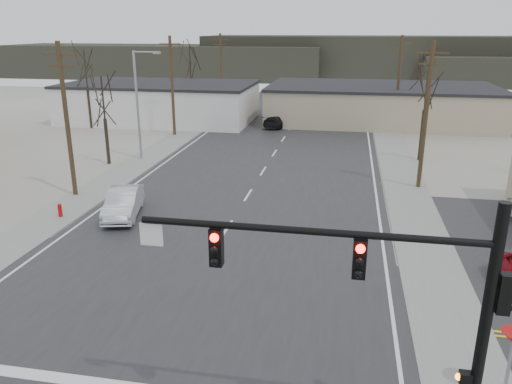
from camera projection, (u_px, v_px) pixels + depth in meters
The scene contains 25 objects.
ground at pixel (181, 303), 20.53m from camera, with size 140.00×140.00×0.00m, color #BABAB6.
main_road at pixel (251, 191), 34.52m from camera, with size 18.00×110.00×0.05m, color #272729.
cross_road at pixel (181, 303), 20.52m from camera, with size 90.00×10.00×0.04m, color #272729.
sidewalk_left at pixel (136, 165), 41.02m from camera, with size 3.00×90.00×0.06m, color gray.
sidewalk_right at pixel (402, 178), 37.34m from camera, with size 3.00×90.00×0.06m, color gray.
traffic_signal_mast at pixel (404, 297), 11.90m from camera, with size 8.95×0.43×7.20m.
fire_hydrant at pixel (60, 210), 29.62m from camera, with size 0.24×0.24×0.87m.
building_left_far at pixel (160, 102), 59.92m from camera, with size 22.30×12.30×4.50m.
building_right_far at pixel (380, 104), 59.18m from camera, with size 26.30×14.30×4.30m.
upole_left_b at pixel (67, 118), 32.08m from camera, with size 2.20×0.30×10.00m.
upole_left_c at pixel (172, 85), 50.74m from camera, with size 2.20×0.30×10.00m.
upole_left_d at pixel (221, 69), 69.41m from camera, with size 2.20×0.30×10.00m.
upole_right_a at pixel (426, 114), 33.69m from camera, with size 2.20×0.30×10.00m.
upole_right_b at pixel (399, 81), 54.22m from camera, with size 2.20×0.30×10.00m.
streetlight_main at pixel (139, 99), 41.33m from camera, with size 2.40×0.25×9.00m.
tree_left_near at pixel (103, 100), 39.80m from camera, with size 3.30×3.30×7.35m.
tree_right_mid at pixel (426, 90), 40.76m from camera, with size 3.74×3.74×8.33m.
tree_left_far at pixel (190, 64), 63.91m from camera, with size 3.96×3.96×8.82m.
tree_right_far at pixel (419, 69), 64.70m from camera, with size 3.52×3.52×7.84m.
tree_left_mid at pixel (86, 71), 54.10m from camera, with size 3.96×3.96×8.82m.
hill_left at pixel (164, 61), 111.36m from camera, with size 70.00×18.00×7.00m, color #333026.
hill_center at pixel (393, 58), 106.10m from camera, with size 80.00×18.00×9.00m, color #333026.
sedan_crossing at pixel (123, 203), 29.66m from camera, with size 1.73×4.97×1.64m, color #ADB2B8.
car_far_a at pixel (279, 120), 56.32m from camera, with size 2.09×5.14×1.49m, color black.
car_far_b at pixel (298, 105), 68.44m from camera, with size 1.45×3.61×1.23m, color black.
Camera 1 is at (6.35, -17.18, 10.80)m, focal length 35.00 mm.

